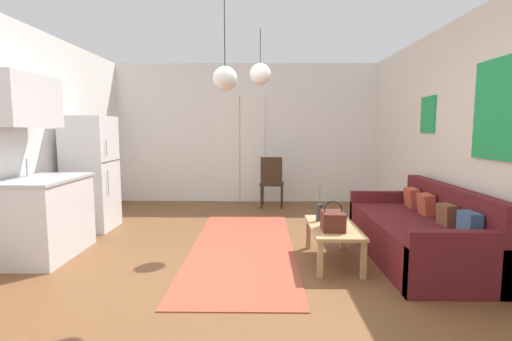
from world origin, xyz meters
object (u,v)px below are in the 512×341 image
Objects in this scene: pendant_lamp_near at (225,78)px; pendant_lamp_far at (260,74)px; couch at (421,235)px; bamboo_vase at (319,212)px; coffee_table at (333,230)px; accent_chair at (272,180)px; handbag at (333,220)px; refrigerator at (91,173)px.

pendant_lamp_far is (0.29, 1.54, 0.25)m from pendant_lamp_near.
couch is 1.12m from bamboo_vase.
couch is 2.99× the size of pendant_lamp_far.
bamboo_vase is 1.86m from pendant_lamp_far.
accent_chair is (-0.58, 2.73, 0.16)m from coffee_table.
coffee_table is 0.22m from handbag.
pendant_lamp_far is (-1.76, 0.78, 1.82)m from couch.
bamboo_vase is (-1.09, 0.11, 0.22)m from couch.
refrigerator is at bearing 163.95° from couch.
coffee_table is 3.44m from refrigerator.
bamboo_vase is 0.26× the size of refrigerator.
pendant_lamp_near is at bearing -159.69° from couch.
coffee_table is at bearing 107.18° from accent_chair.
pendant_lamp_far is at bearing 156.05° from couch.
refrigerator is at bearing 154.96° from handbag.
handbag is 1.77m from pendant_lamp_near.
pendant_lamp_near is (2.08, -1.95, 1.05)m from refrigerator.
accent_chair reaches higher than couch.
pendant_lamp_far reaches higher than bamboo_vase.
pendant_lamp_far is at bearing -9.73° from refrigerator.
coffee_table is 1.07× the size of accent_chair.
accent_chair reaches higher than bamboo_vase.
pendant_lamp_far is (-0.74, 1.05, 1.60)m from handbag.
pendant_lamp_far is (-0.78, 0.89, 1.75)m from coffee_table.
pendant_lamp_far reaches higher than handbag.
bamboo_vase is at bearing 42.18° from pendant_lamp_near.
handbag is at bearing -54.71° from pendant_lamp_far.
refrigerator is at bearing 170.27° from pendant_lamp_far.
handbag is 0.32× the size of accent_chair.
couch is at bearing 6.17° from coffee_table.
refrigerator reaches higher than handbag.
handbag is at bearing -78.30° from bamboo_vase.
handbag is 3.45m from refrigerator.
accent_chair is at bearing 81.69° from pendant_lamp_near.
pendant_lamp_far is at bearing 89.04° from accent_chair.
couch is at bearing 14.70° from handbag.
accent_chair is (-0.54, 2.89, 0.01)m from handbag.
coffee_table is 1.95m from pendant_lamp_near.
bamboo_vase is at bearing 174.35° from couch.
coffee_table is 3.30× the size of handbag.
handbag is 0.19× the size of refrigerator.
pendant_lamp_far is (2.37, -0.41, 1.30)m from refrigerator.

